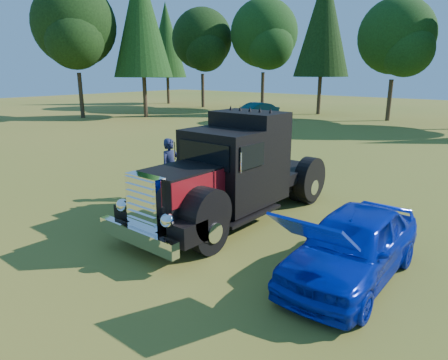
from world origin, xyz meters
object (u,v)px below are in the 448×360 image
(diamond_t_truck, at_px, (230,176))
(distant_teal_car, at_px, (254,112))
(spectator_near, at_px, (171,169))
(hotrod_coupe, at_px, (352,245))
(spectator_far, at_px, (197,174))

(diamond_t_truck, xyz_separation_m, distant_teal_car, (-13.24, 19.68, -0.54))
(diamond_t_truck, relative_size, distant_teal_car, 1.59)
(diamond_t_truck, height_order, spectator_near, diamond_t_truck)
(spectator_near, bearing_deg, diamond_t_truck, -93.28)
(hotrod_coupe, relative_size, spectator_far, 2.18)
(spectator_far, bearing_deg, distant_teal_car, 55.30)
(hotrod_coupe, xyz_separation_m, spectator_near, (-6.80, 1.37, 0.27))
(spectator_near, bearing_deg, distant_teal_car, 31.00)
(spectator_near, distance_m, spectator_far, 1.16)
(diamond_t_truck, relative_size, spectator_near, 3.57)
(spectator_near, bearing_deg, spectator_far, -84.92)
(hotrod_coupe, distance_m, spectator_far, 5.82)
(spectator_far, bearing_deg, spectator_near, 116.73)
(distant_teal_car, bearing_deg, diamond_t_truck, -40.95)
(diamond_t_truck, xyz_separation_m, spectator_near, (-2.75, 0.28, -0.28))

